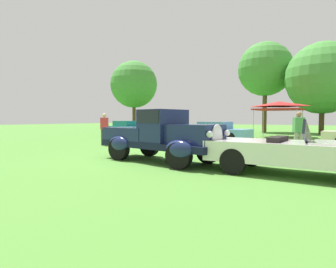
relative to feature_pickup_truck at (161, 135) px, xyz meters
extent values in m
plane|color=#4C8433|center=(-0.72, 0.26, -0.87)|extent=(120.00, 120.00, 0.00)
cube|color=black|center=(-0.04, 0.01, -0.31)|extent=(4.63, 2.20, 0.20)
cube|color=navy|center=(1.27, -0.23, 0.07)|extent=(1.81, 1.36, 0.60)
ellipsoid|color=silver|center=(2.10, -0.38, 0.05)|extent=(0.25, 0.54, 0.68)
cube|color=navy|center=(0.08, -0.01, 0.31)|extent=(1.29, 1.54, 1.04)
cube|color=black|center=(0.08, -0.01, 0.61)|extent=(1.20, 1.56, 0.40)
cube|color=navy|center=(-1.28, 0.23, -0.01)|extent=(2.15, 1.73, 0.48)
ellipsoid|color=navy|center=(1.47, 0.47, -0.31)|extent=(0.97, 0.52, 0.52)
ellipsoid|color=navy|center=(1.21, -0.95, -0.31)|extent=(0.97, 0.52, 0.52)
ellipsoid|color=navy|center=(-1.15, 0.94, -0.31)|extent=(0.97, 0.52, 0.52)
ellipsoid|color=navy|center=(-1.40, -0.48, -0.31)|extent=(0.97, 0.52, 0.52)
sphere|color=silver|center=(2.23, 0.05, 0.13)|extent=(0.18, 0.18, 0.18)
sphere|color=silver|center=(2.07, -0.82, 0.13)|extent=(0.18, 0.18, 0.18)
cylinder|color=black|center=(1.47, 0.47, -0.49)|extent=(0.76, 0.24, 0.76)
cylinder|color=black|center=(1.21, -0.95, -0.49)|extent=(0.76, 0.24, 0.76)
cylinder|color=black|center=(-1.15, 0.94, -0.49)|extent=(0.76, 0.24, 0.76)
cylinder|color=black|center=(-1.40, -0.48, -0.49)|extent=(0.76, 0.24, 0.76)
cube|color=silver|center=(4.06, -0.10, -0.30)|extent=(4.29, 1.83, 0.52)
cube|color=black|center=(4.33, -0.11, 0.12)|extent=(0.09, 1.25, 0.82)
cube|color=black|center=(3.65, -0.09, -0.06)|extent=(0.31, 1.21, 0.28)
cylinder|color=black|center=(2.77, 0.71, -0.54)|extent=(0.66, 0.20, 0.66)
cylinder|color=black|center=(2.73, -0.84, -0.54)|extent=(0.66, 0.20, 0.66)
cube|color=teal|center=(-10.10, 10.33, -0.37)|extent=(4.78, 2.73, 0.60)
cube|color=#146A6E|center=(-10.28, 10.37, 0.13)|extent=(2.28, 1.89, 0.44)
cylinder|color=black|center=(-8.98, 9.25, -0.55)|extent=(0.64, 0.22, 0.64)
cylinder|color=black|center=(-11.60, 9.91, -0.55)|extent=(0.64, 0.22, 0.64)
cube|color=#669EDB|center=(-1.50, 8.44, -0.37)|extent=(4.01, 1.94, 0.60)
cube|color=#517EAF|center=(-1.66, 8.45, 0.13)|extent=(1.81, 1.56, 0.44)
cylinder|color=black|center=(-0.39, 7.59, -0.55)|extent=(0.64, 0.22, 0.64)
cylinder|color=black|center=(-2.72, 7.75, -0.55)|extent=(0.64, 0.22, 0.64)
cylinder|color=#9E998E|center=(3.41, 4.66, -0.44)|extent=(0.16, 0.16, 0.86)
cylinder|color=#9E998E|center=(3.58, 4.78, -0.44)|extent=(0.16, 0.16, 0.86)
cube|color=#4C9351|center=(3.50, 4.72, 0.29)|extent=(0.47, 0.43, 0.60)
sphere|color=#936B4C|center=(3.50, 4.72, 0.71)|extent=(0.22, 0.22, 0.22)
cylinder|color=#9E998E|center=(-3.78, 5.56, -0.44)|extent=(0.16, 0.16, 0.86)
cylinder|color=#9E998E|center=(-3.60, 5.64, -0.44)|extent=(0.16, 0.16, 0.86)
cube|color=#336BB2|center=(-3.69, 5.60, 0.29)|extent=(0.46, 0.38, 0.60)
sphere|color=brown|center=(-3.69, 5.60, 0.71)|extent=(0.22, 0.22, 0.22)
cylinder|color=#383838|center=(-5.76, 3.11, -0.44)|extent=(0.16, 0.16, 0.86)
cylinder|color=#383838|center=(-5.60, 3.23, -0.44)|extent=(0.16, 0.16, 0.86)
cube|color=#D1333D|center=(-5.68, 3.17, 0.29)|extent=(0.46, 0.43, 0.60)
sphere|color=beige|center=(-5.68, 3.17, 0.71)|extent=(0.22, 0.22, 0.22)
cylinder|color=#B7B7BC|center=(2.19, 16.62, 0.16)|extent=(0.05, 0.05, 2.05)
cylinder|color=#B7B7BC|center=(2.19, 13.65, 0.16)|extent=(0.05, 0.05, 2.05)
cylinder|color=#B7B7BC|center=(-0.78, 16.62, 0.16)|extent=(0.05, 0.05, 2.05)
cylinder|color=#B7B7BC|center=(-0.78, 13.65, 0.16)|extent=(0.05, 0.05, 2.05)
cube|color=red|center=(0.70, 15.14, 1.23)|extent=(3.30, 3.30, 0.10)
pyramid|color=red|center=(0.70, 15.14, 1.65)|extent=(3.24, 3.24, 0.38)
cylinder|color=brown|center=(-18.51, 21.57, 1.22)|extent=(0.44, 0.44, 4.17)
sphere|color=#428938|center=(-18.51, 21.57, 4.97)|extent=(6.05, 6.05, 6.05)
cylinder|color=brown|center=(-2.12, 22.53, 1.61)|extent=(0.44, 0.44, 4.96)
sphere|color=#428938|center=(-2.12, 22.53, 5.60)|extent=(5.48, 5.48, 5.48)
cylinder|color=#47331E|center=(3.19, 21.07, 0.75)|extent=(0.44, 0.44, 3.25)
sphere|color=#428938|center=(3.19, 21.07, 4.12)|extent=(6.33, 6.33, 6.33)
camera|label=1|loc=(5.14, -7.78, 0.55)|focal=30.59mm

